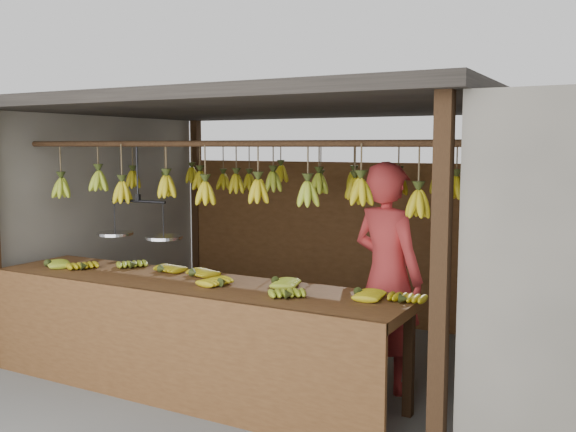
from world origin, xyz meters
The scene contains 8 objects.
ground centered at (0.00, 0.00, 0.00)m, with size 80.00×80.00×0.00m, color #5B5B57.
stall centered at (0.00, 0.33, 1.97)m, with size 4.30×3.30×2.40m.
neighbor_left centered at (-3.60, 0.00, 1.15)m, with size 3.00×3.00×2.30m, color slate.
counter centered at (-0.13, -1.23, 0.72)m, with size 3.67×0.83×0.96m.
hanging_bananas centered at (0.00, 0.00, 1.62)m, with size 3.60×2.25×0.40m.
balance_scale centered at (-0.75, -1.00, 1.25)m, with size 0.83×0.33×0.80m.
vendor centered at (1.24, -0.28, 0.93)m, with size 0.68×0.44×1.86m, color #BF3333.
bag_bundles centered at (1.94, 1.35, 1.01)m, with size 0.08×0.26×1.22m.
Camera 1 is at (2.98, -5.16, 1.99)m, focal length 40.00 mm.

